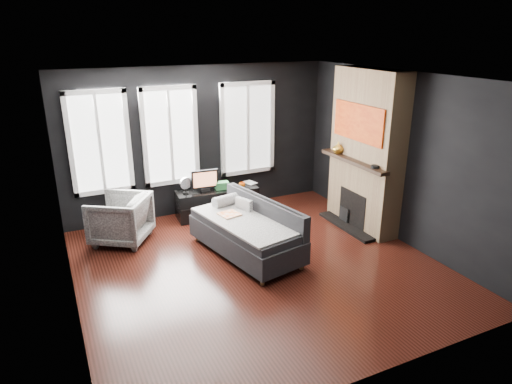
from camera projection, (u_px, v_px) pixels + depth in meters
name	position (u px, v px, depth m)	size (l,w,h in m)	color
floor	(259.00, 266.00, 6.69)	(5.00, 5.00, 0.00)	black
ceiling	(259.00, 78.00, 5.78)	(5.00, 5.00, 0.00)	white
wall_back	(200.00, 141.00, 8.36)	(5.00, 0.02, 2.70)	black
wall_left	(63.00, 208.00, 5.22)	(0.02, 5.00, 2.70)	black
wall_right	(400.00, 158.00, 7.24)	(0.02, 5.00, 2.70)	black
windows	(173.00, 85.00, 7.79)	(4.00, 0.16, 1.76)	white
fireplace	(366.00, 151.00, 7.67)	(0.70, 1.62, 2.70)	#93724C
sofa	(246.00, 229.00, 6.93)	(0.97, 1.94, 0.83)	black
stripe_pillow	(244.00, 208.00, 7.24)	(0.07, 0.32, 0.32)	gray
armchair	(120.00, 217.00, 7.35)	(0.84, 0.78, 0.86)	silver
media_console	(217.00, 202.00, 8.45)	(1.50, 0.47, 0.52)	black
monitor	(205.00, 179.00, 8.20)	(0.50, 0.11, 0.45)	black
desk_fan	(186.00, 185.00, 8.09)	(0.22, 0.22, 0.31)	gray
mug	(242.00, 184.00, 8.44)	(0.12, 0.09, 0.12)	#CC5306
book	(246.00, 178.00, 8.59)	(0.18, 0.02, 0.24)	#BFAC94
storage_box	(222.00, 185.00, 8.36)	(0.24, 0.15, 0.13)	#2C783C
mantel_vase	(338.00, 148.00, 7.96)	(0.20, 0.20, 0.20)	gold
mantel_clock	(375.00, 167.00, 7.14)	(0.13, 0.13, 0.04)	black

